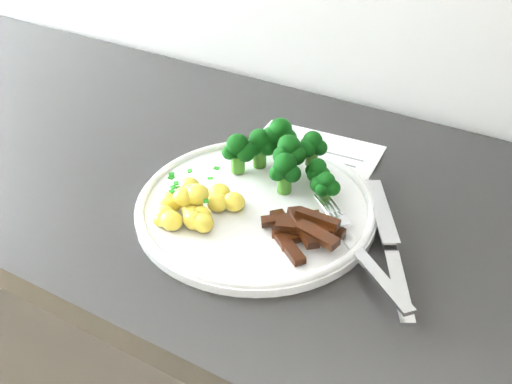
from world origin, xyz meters
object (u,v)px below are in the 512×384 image
broccoli (284,153)px  fork (362,253)px  recipe_paper (294,177)px  knife (392,260)px  plate (256,205)px  potatoes (194,206)px  beef_strips (302,229)px

broccoli → fork: 0.19m
recipe_paper → knife: (0.18, -0.10, 0.01)m
recipe_paper → plate: (-0.01, -0.09, 0.01)m
plate → potatoes: 0.08m
recipe_paper → beef_strips: bearing=-59.5°
recipe_paper → broccoli: (-0.01, -0.02, 0.05)m
plate → broccoli: 0.08m
recipe_paper → fork: 0.19m
plate → broccoli: bearing=88.8°
plate → potatoes: bearing=-133.2°
knife → potatoes: bearing=-169.3°
broccoli → knife: size_ratio=0.76×
potatoes → beef_strips: (0.13, 0.03, -0.00)m
recipe_paper → fork: (0.15, -0.12, 0.02)m
fork → knife: bearing=27.3°
recipe_paper → beef_strips: (0.07, -0.12, 0.02)m
recipe_paper → potatoes: bearing=-113.2°
broccoli → fork: size_ratio=0.98×
fork → potatoes: bearing=-172.1°
potatoes → fork: size_ratio=0.61×
fork → plate: bearing=169.3°
broccoli → beef_strips: broccoli is taller
beef_strips → knife: beef_strips is taller
recipe_paper → knife: knife is taller
beef_strips → fork: 0.08m
plate → knife: 0.19m
plate → broccoli: size_ratio=1.80×
beef_strips → recipe_paper: bearing=120.5°
plate → beef_strips: 0.08m
plate → fork: (0.16, -0.03, 0.01)m
potatoes → fork: potatoes is taller
broccoli → fork: broccoli is taller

